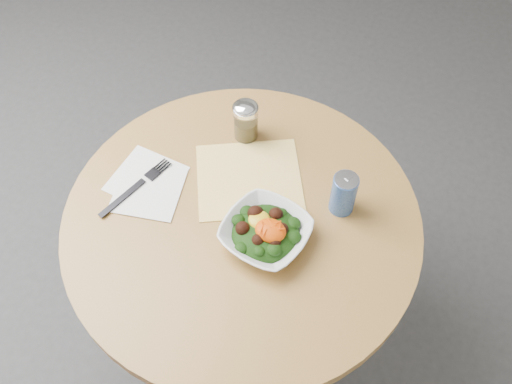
% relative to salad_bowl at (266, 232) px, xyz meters
% --- Properties ---
extents(ground, '(6.00, 6.00, 0.00)m').
position_rel_salad_bowl_xyz_m(ground, '(-0.08, 0.03, -0.78)').
color(ground, '#313134').
rests_on(ground, ground).
extents(table, '(0.90, 0.90, 0.75)m').
position_rel_salad_bowl_xyz_m(table, '(-0.08, 0.03, -0.23)').
color(table, black).
rests_on(table, ground).
extents(cloth_napkin, '(0.36, 0.35, 0.00)m').
position_rel_salad_bowl_xyz_m(cloth_napkin, '(-0.11, 0.15, -0.03)').
color(cloth_napkin, '#F7AD0D').
rests_on(cloth_napkin, table).
extents(paper_napkins, '(0.21, 0.22, 0.00)m').
position_rel_salad_bowl_xyz_m(paper_napkins, '(-0.35, 0.02, -0.03)').
color(paper_napkins, white).
rests_on(paper_napkins, table).
extents(salad_bowl, '(0.24, 0.24, 0.08)m').
position_rel_salad_bowl_xyz_m(salad_bowl, '(0.00, 0.00, 0.00)').
color(salad_bowl, silver).
rests_on(salad_bowl, table).
extents(fork, '(0.09, 0.23, 0.00)m').
position_rel_salad_bowl_xyz_m(fork, '(-0.36, 0.01, -0.02)').
color(fork, black).
rests_on(fork, table).
extents(spice_shaker, '(0.07, 0.07, 0.12)m').
position_rel_salad_bowl_xyz_m(spice_shaker, '(-0.18, 0.28, 0.03)').
color(spice_shaker, silver).
rests_on(spice_shaker, table).
extents(beverage_can, '(0.06, 0.06, 0.12)m').
position_rel_salad_bowl_xyz_m(beverage_can, '(0.14, 0.16, 0.03)').
color(beverage_can, navy).
rests_on(beverage_can, table).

